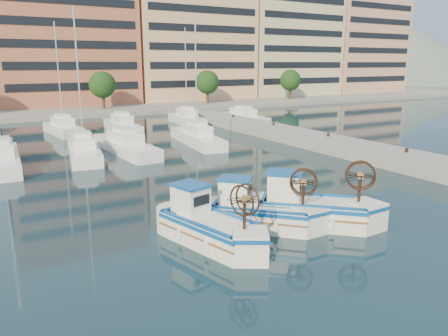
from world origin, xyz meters
TOP-DOWN VIEW (x-y plane):
  - ground at (0.00, 0.00)m, footprint 300.00×300.00m
  - quay at (13.00, 8.00)m, footprint 3.00×60.00m
  - waterfront at (9.23, 65.04)m, footprint 180.00×40.00m
  - hill_east at (140.00, 110.00)m, footprint 160.00×160.00m
  - yacht_marina at (-2.77, 27.33)m, footprint 36.28×23.43m
  - fishing_boat_a at (-5.56, 1.26)m, footprint 3.04×4.95m
  - fishing_boat_b at (-2.73, 1.72)m, footprint 4.52×4.50m
  - fishing_boat_c at (-0.46, 0.82)m, footprint 4.97×4.83m

SIDE VIEW (x-z plane):
  - ground at x=0.00m, z-range 0.00..0.00m
  - hill_east at x=140.00m, z-range -25.00..25.00m
  - yacht_marina at x=-2.77m, z-range -5.22..6.28m
  - quay at x=13.00m, z-range 0.00..1.20m
  - fishing_boat_b at x=-2.73m, z-range -0.66..2.27m
  - fishing_boat_a at x=-5.56m, z-range -0.67..2.33m
  - fishing_boat_c at x=-0.46m, z-range -0.71..2.47m
  - waterfront at x=9.23m, z-range -1.70..23.90m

